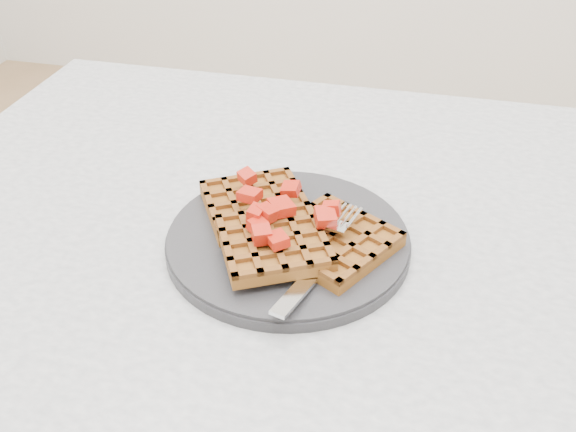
% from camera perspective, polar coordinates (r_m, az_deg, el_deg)
% --- Properties ---
extents(table, '(1.20, 0.80, 0.75)m').
position_cam_1_polar(table, '(0.79, 8.17, -8.88)').
color(table, beige).
rests_on(table, ground).
extents(plate, '(0.26, 0.26, 0.02)m').
position_cam_1_polar(plate, '(0.69, 0.00, -2.16)').
color(plate, '#252528').
rests_on(plate, table).
extents(waffles, '(0.24, 0.22, 0.03)m').
position_cam_1_polar(waffles, '(0.68, -0.06, -1.06)').
color(waffles, brown).
rests_on(waffles, plate).
extents(strawberry_pile, '(0.15, 0.15, 0.02)m').
position_cam_1_polar(strawberry_pile, '(0.66, 0.00, 0.98)').
color(strawberry_pile, '#9D0A00').
rests_on(strawberry_pile, waffles).
extents(fork, '(0.07, 0.18, 0.02)m').
position_cam_1_polar(fork, '(0.64, 3.19, -3.81)').
color(fork, silver).
rests_on(fork, plate).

